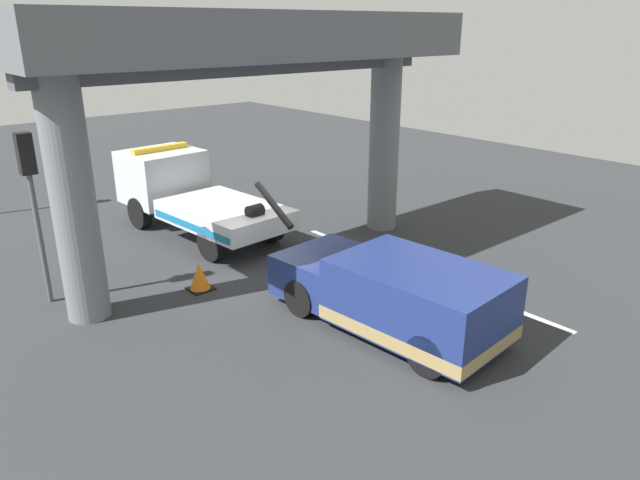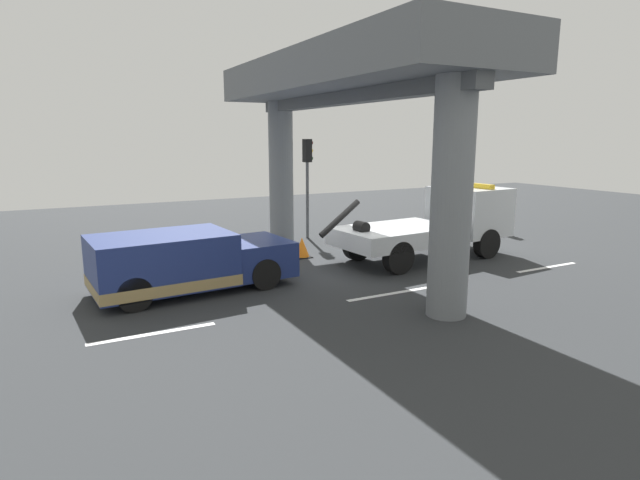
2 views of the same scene
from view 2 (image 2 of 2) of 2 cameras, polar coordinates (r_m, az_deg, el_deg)
The scene contains 10 objects.
ground_plane at distance 15.91m, azimuth 2.00°, elevation -3.54°, with size 60.00×40.00×0.10m, color #2D3033.
lane_stripe_west at distance 11.44m, azimuth -17.92°, elevation -9.81°, with size 2.60×0.16×0.01m, color silver.
lane_stripe_mid at distance 13.67m, azimuth 7.77°, elevation -5.90°, with size 2.60×0.16×0.01m, color silver.
lane_stripe_east at distance 17.74m, azimuth 23.78°, elevation -2.78°, with size 2.60×0.16×0.01m, color silver.
tow_truck_white at distance 17.99m, azimuth 13.08°, elevation 1.97°, with size 7.32×2.82×2.46m.
towed_van_green at distance 14.05m, azimuth -14.71°, elevation -2.42°, with size 5.34×2.55×1.58m.
overpass_structure at distance 15.53m, azimuth 2.74°, elevation 16.08°, with size 3.60×11.37×6.40m.
traffic_light_near at distance 20.64m, azimuth -1.37°, elevation 8.14°, with size 0.39×0.32×3.96m.
traffic_light_far at distance 25.57m, azimuth 16.19°, elevation 9.42°, with size 0.39×0.32×4.68m.
traffic_cone_orange at distance 17.56m, azimuth -2.00°, elevation -0.88°, with size 0.57×0.57×0.68m.
Camera 2 is at (-7.66, -13.34, 4.01)m, focal length 28.98 mm.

